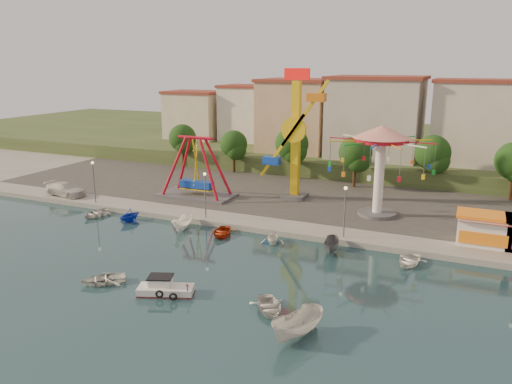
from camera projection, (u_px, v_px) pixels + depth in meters
The scene contains 33 objects.
ground at pixel (212, 278), 42.37m from camera, with size 200.00×200.00×0.00m, color #16363D.
quay_deck at pixel (366, 155), 97.11m from camera, with size 200.00×100.00×0.60m, color #9E998E.
asphalt_pad at pixel (318, 191), 68.74m from camera, with size 90.00×28.00×0.01m, color #4C4944.
hill_terrace at pixel (372, 145), 101.23m from camera, with size 200.00×60.00×3.00m, color #384C26.
pirate_ship_ride at pixel (196, 168), 65.12m from camera, with size 10.00×5.00×8.00m.
kamikaze_tower at pixel (297, 138), 62.97m from camera, with size 6.05×3.10×16.50m.
wave_swinger at pixel (381, 150), 55.92m from camera, with size 11.60×11.60×10.40m.
booth_left at pixel (485, 229), 48.11m from camera, with size 5.40×3.78×3.08m.
lamp_post_0 at pixel (94, 183), 62.55m from camera, with size 0.14×0.14×5.00m, color #59595E.
lamp_post_1 at pixel (205, 196), 56.24m from camera, with size 0.14×0.14×5.00m, color #59595E.
lamp_post_2 at pixel (345, 213), 49.93m from camera, with size 0.14×0.14×5.00m, color #59595E.
tree_0 at pixel (183, 138), 83.95m from camera, with size 4.60×4.60×7.19m.
tree_1 at pixel (234, 144), 79.42m from camera, with size 4.35×4.35×6.80m.
tree_2 at pixel (292, 144), 74.91m from camera, with size 5.02×5.02×7.85m.
tree_3 at pixel (355, 153), 69.78m from camera, with size 4.68×4.68×7.32m.
tree_4 at pixel (433, 153), 68.43m from camera, with size 4.86×4.86×7.60m.
building_0 at pixel (174, 111), 94.03m from camera, with size 9.26×9.53×11.87m, color beige.
building_1 at pixel (244, 120), 94.38m from camera, with size 12.33×9.01×8.63m, color silver.
building_2 at pixel (312, 115), 89.38m from camera, with size 11.95×9.28×11.23m, color tan.
building_3 at pixel (386, 127), 81.40m from camera, with size 12.59×10.50×9.20m, color beige.
building_4 at pixel (476, 129), 79.09m from camera, with size 10.75×9.23×9.24m, color beige.
cabin_motorboat at pixel (165, 289), 39.30m from camera, with size 4.64×3.08×1.53m.
rowboat_a at pixel (269, 306), 36.56m from camera, with size 2.61×3.66×0.76m, color silver.
rowboat_b at pixel (103, 279), 41.23m from camera, with size 2.63×3.68×0.76m, color silver.
skiff at pixel (298, 326), 32.83m from camera, with size 1.78×4.72×1.82m, color silver.
van at pixel (66, 189), 66.17m from camera, with size 2.43×5.98×1.73m, color silver.
moored_boat_0 at pixel (96, 213), 59.31m from camera, with size 2.61×3.66×0.76m, color silver.
moored_boat_1 at pixel (129, 215), 57.24m from camera, with size 2.55×2.95×1.56m, color #1635C0.
moored_boat_2 at pixel (182, 223), 54.44m from camera, with size 1.43×3.80×1.47m, color white.
moored_boat_3 at pixel (221, 232), 52.63m from camera, with size 2.64×3.70×0.77m, color #AB2E0D.
moored_boat_4 at pixel (273, 237), 50.23m from camera, with size 2.39×2.77×1.46m, color white.
moored_boat_5 at pixel (332, 246), 47.83m from camera, with size 1.37×3.64×1.41m, color #58595D.
moored_boat_6 at pixel (409, 261), 45.07m from camera, with size 2.57×3.60×0.75m, color white.
Camera 1 is at (19.37, -34.27, 17.66)m, focal length 35.00 mm.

